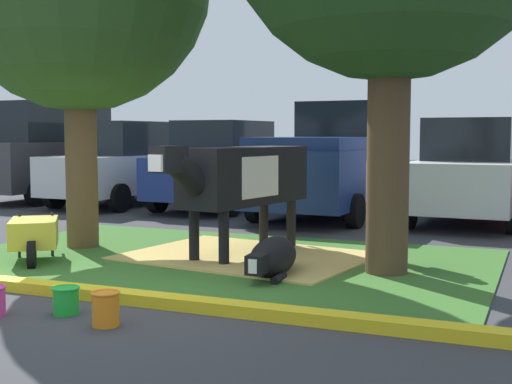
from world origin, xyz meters
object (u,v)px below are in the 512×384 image
(wheelbarrow, at_px, (34,234))
(bucket_orange, at_px, (106,308))
(sedan_silver, at_px, (123,164))
(suv_dark_grey, at_px, (48,151))
(pickup_truck_maroon, at_px, (335,163))
(calf_lying, at_px, (273,257))
(hatchback_white, at_px, (472,172))
(bucket_green, at_px, (66,300))
(sedan_blue, at_px, (224,166))
(cow_holstein, at_px, (241,177))
(person_handler, at_px, (378,199))

(wheelbarrow, relative_size, bucket_orange, 4.60)
(bucket_orange, xyz_separation_m, sedan_silver, (-5.89, 9.07, 0.82))
(suv_dark_grey, distance_m, pickup_truck_maroon, 7.92)
(calf_lying, distance_m, hatchback_white, 6.63)
(bucket_green, bearing_deg, bucket_orange, -17.98)
(bucket_green, distance_m, sedan_blue, 9.52)
(wheelbarrow, distance_m, sedan_blue, 7.14)
(suv_dark_grey, relative_size, sedan_blue, 1.05)
(cow_holstein, relative_size, calf_lying, 2.36)
(bucket_orange, xyz_separation_m, suv_dark_grey, (-8.45, 9.41, 1.11))
(sedan_blue, xyz_separation_m, hatchback_white, (5.54, -0.36, 0.00))
(cow_holstein, distance_m, calf_lying, 1.71)
(wheelbarrow, bearing_deg, bucket_green, -43.44)
(sedan_blue, distance_m, pickup_truck_maroon, 2.76)
(calf_lying, xyz_separation_m, bucket_orange, (-0.60, -2.55, -0.07))
(bucket_orange, distance_m, suv_dark_grey, 12.69)
(cow_holstein, bearing_deg, hatchback_white, 63.84)
(calf_lying, relative_size, wheelbarrow, 0.91)
(calf_lying, relative_size, pickup_truck_maroon, 0.24)
(calf_lying, relative_size, bucket_orange, 4.18)
(sedan_silver, distance_m, hatchback_white, 8.14)
(person_handler, bearing_deg, bucket_orange, -109.98)
(cow_holstein, height_order, suv_dark_grey, suv_dark_grey)
(sedan_silver, xyz_separation_m, pickup_truck_maroon, (5.35, -0.03, 0.13))
(calf_lying, relative_size, sedan_blue, 0.30)
(suv_dark_grey, distance_m, hatchback_white, 10.71)
(sedan_silver, bearing_deg, suv_dark_grey, 172.38)
(calf_lying, xyz_separation_m, hatchback_white, (1.65, 6.37, 0.75))
(suv_dark_grey, xyz_separation_m, pickup_truck_maroon, (7.91, -0.37, -0.16))
(cow_holstein, bearing_deg, pickup_truck_maroon, 92.31)
(calf_lying, height_order, suv_dark_grey, suv_dark_grey)
(person_handler, xyz_separation_m, hatchback_white, (0.74, 4.77, 0.14))
(calf_lying, bearing_deg, suv_dark_grey, 142.85)
(suv_dark_grey, distance_m, sedan_silver, 2.59)
(person_handler, bearing_deg, pickup_truck_maroon, 112.79)
(wheelbarrow, bearing_deg, pickup_truck_maroon, 72.46)
(calf_lying, bearing_deg, sedan_silver, 134.90)
(pickup_truck_maroon, bearing_deg, wheelbarrow, -107.54)
(bucket_green, xyz_separation_m, sedan_blue, (-2.70, 9.09, 0.85))
(calf_lying, bearing_deg, person_handler, 60.34)
(bucket_orange, height_order, sedan_silver, sedan_silver)
(bucket_orange, distance_m, pickup_truck_maroon, 9.10)
(bucket_green, distance_m, suv_dark_grey, 12.16)
(sedan_blue, distance_m, hatchback_white, 5.55)
(sedan_blue, height_order, hatchback_white, same)
(calf_lying, distance_m, person_handler, 1.94)
(person_handler, relative_size, sedan_silver, 0.35)
(bucket_green, distance_m, pickup_truck_maroon, 8.90)
(wheelbarrow, relative_size, bucket_green, 5.37)
(calf_lying, relative_size, sedan_silver, 0.30)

